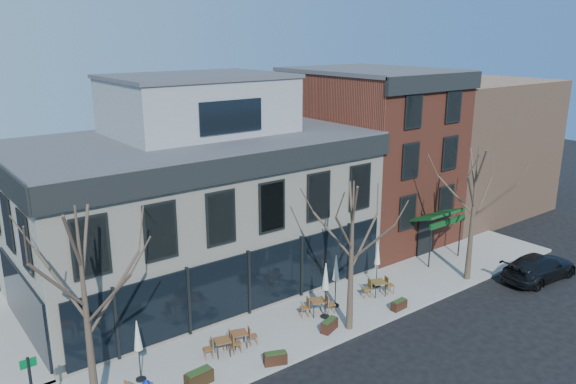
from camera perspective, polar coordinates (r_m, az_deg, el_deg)
ground at (r=27.98m, az=-4.03°, el=-12.60°), size 120.00×120.00×0.00m
sidewalk_front at (r=28.19m, az=4.09°, el=-12.21°), size 33.50×4.70×0.15m
corner_building at (r=30.29m, az=-9.40°, el=-0.87°), size 18.39×10.39×11.10m
red_brick_building at (r=37.61m, az=8.22°, el=3.85°), size 8.20×11.78×11.18m
bg_building at (r=45.89m, az=16.10°, el=4.72°), size 12.00×12.00×10.00m
tree_corner at (r=20.26m, az=-19.76°, el=-11.67°), size 3.93×3.98×7.92m
tree_mid at (r=25.31m, az=6.49°, el=-6.34°), size 3.50×3.55×7.04m
tree_right at (r=31.83m, az=18.30°, el=-1.97°), size 3.72×3.77×7.48m
parked_sedan at (r=34.58m, az=24.18°, el=-6.98°), size 5.15×2.33×1.46m
cafe_set_1 at (r=24.70m, az=-6.68°, el=-15.23°), size 1.70×0.85×0.87m
cafe_set_2 at (r=25.20m, az=-4.93°, el=-14.53°), size 1.64×0.88×0.84m
cafe_set_3 at (r=27.68m, az=3.02°, el=-11.43°), size 1.83×1.06×0.94m
cafe_set_5 at (r=29.90m, az=9.14°, el=-9.46°), size 1.85×1.01×0.95m
umbrella_0 at (r=23.04m, az=-15.02°, el=-14.19°), size 0.41×0.41×2.58m
umbrella_2 at (r=26.83m, az=3.84°, el=-8.85°), size 0.45×0.45×2.79m
umbrella_3 at (r=27.95m, az=4.89°, el=-7.95°), size 0.43×0.43×2.72m
umbrella_4 at (r=30.37m, az=9.08°, el=-6.45°), size 0.40×0.40×2.48m
planter_0 at (r=23.11m, az=-9.03°, el=-18.11°), size 1.14×0.52×0.62m
planter_1 at (r=24.06m, az=-1.31°, el=-16.52°), size 1.04×0.72×0.54m
planter_2 at (r=26.47m, az=4.23°, el=-13.33°), size 1.06×0.71×0.55m
planter_3 at (r=28.76m, az=11.21°, el=-11.16°), size 0.91×0.41×0.50m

